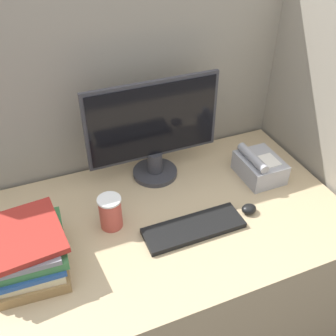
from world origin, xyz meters
TOP-DOWN VIEW (x-y plane):
  - cubicle_panel_rear at (0.00, 0.84)m, footprint 1.76×0.04m
  - cubicle_panel_right at (0.72, 0.43)m, footprint 0.04×0.86m
  - desk at (0.00, 0.40)m, footprint 1.36×0.80m
  - monitor at (0.06, 0.66)m, footprint 0.54×0.19m
  - keyboard at (0.07, 0.30)m, footprint 0.37×0.12m
  - mouse at (0.31, 0.31)m, footprint 0.06×0.05m
  - coffee_cup at (-0.19, 0.44)m, footprint 0.09×0.09m
  - book_stack at (-0.48, 0.36)m, footprint 0.26×0.31m
  - desk_telephone at (0.46, 0.48)m, footprint 0.16×0.19m

SIDE VIEW (x-z plane):
  - desk at x=0.00m, z-range 0.00..0.78m
  - keyboard at x=0.07m, z-range 0.78..0.80m
  - cubicle_panel_rear at x=0.00m, z-range 0.00..1.58m
  - cubicle_panel_right at x=0.72m, z-range 0.00..1.58m
  - mouse at x=0.31m, z-range 0.78..0.81m
  - desk_telephone at x=0.46m, z-range 0.77..0.89m
  - coffee_cup at x=-0.19m, z-range 0.78..0.91m
  - book_stack at x=-0.48m, z-range 0.78..0.93m
  - monitor at x=0.06m, z-range 0.78..1.20m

